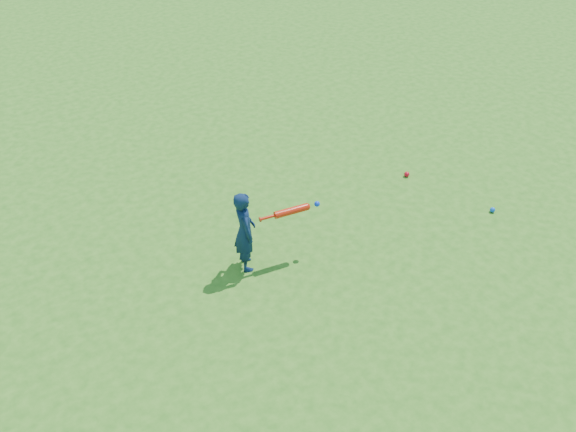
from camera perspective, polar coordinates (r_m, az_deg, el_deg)
The scene contains 5 objects.
ground at distance 7.17m, azimuth -2.75°, elevation -3.51°, with size 80.00×80.00×0.00m, color #2E6A19.
child at distance 6.74m, azimuth -3.86°, elevation -1.34°, with size 0.35×0.23×0.95m, color #0D1E3E.
ground_ball_red at distance 8.57m, azimuth 10.51°, elevation 3.68°, with size 0.07×0.07×0.07m, color red.
ground_ball_blue at distance 8.17m, azimuth 17.72°, elevation 0.52°, with size 0.06×0.06×0.06m, color blue.
bat_swing at distance 6.80m, azimuth 0.50°, elevation 0.51°, with size 0.70×0.17×0.08m.
Camera 1 is at (-2.76, -4.72, 4.63)m, focal length 40.00 mm.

